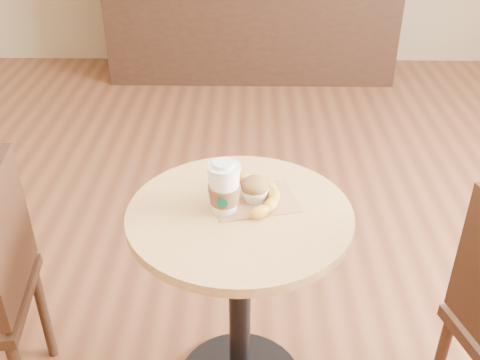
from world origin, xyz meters
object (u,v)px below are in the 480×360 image
Objects in this scene: cafe_table at (240,274)px; coffee_cup at (224,189)px; muffin at (255,189)px; banana at (258,194)px.

coffee_cup is at bearing 173.67° from cafe_table.
muffin is (0.04, 0.06, 0.28)m from cafe_table.
coffee_cup reaches higher than cafe_table.
muffin is 0.33× the size of banana.
coffee_cup is (-0.04, 0.00, 0.31)m from cafe_table.
coffee_cup is 0.63× the size of banana.
cafe_table is at bearing -127.04° from muffin.
cafe_table is 2.99× the size of banana.
cafe_table is at bearing -1.45° from coffee_cup.
cafe_table is 0.28m from muffin.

